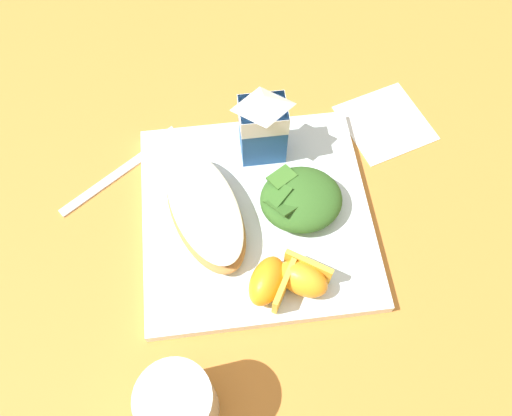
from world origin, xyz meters
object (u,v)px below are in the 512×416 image
object	(u,v)px
cheesy_pizza_bread	(205,213)
metal_fork	(131,163)
white_plate	(256,215)
paper_napkin	(385,123)
milk_carton	(263,123)
green_salad_pile	(300,196)
drinking_clear_cup	(179,404)
orange_wedge_front	(272,281)
orange_wedge_middle	(303,277)

from	to	relation	value
cheesy_pizza_bread	metal_fork	bearing A→B (deg)	132.39
white_plate	paper_napkin	bearing A→B (deg)	32.19
metal_fork	paper_napkin	bearing A→B (deg)	4.17
cheesy_pizza_bread	milk_carton	world-z (taller)	milk_carton
white_plate	paper_napkin	size ratio (longest dim) A/B	2.55
green_salad_pile	paper_napkin	size ratio (longest dim) A/B	0.91
white_plate	green_salad_pile	distance (m)	0.06
paper_napkin	metal_fork	distance (m)	0.35
paper_napkin	drinking_clear_cup	xyz separation A→B (m)	(-0.30, -0.34, 0.05)
drinking_clear_cup	orange_wedge_front	bearing A→B (deg)	47.36
orange_wedge_front	milk_carton	bearing A→B (deg)	85.87
milk_carton	drinking_clear_cup	world-z (taller)	milk_carton
milk_carton	paper_napkin	bearing A→B (deg)	11.27
drinking_clear_cup	white_plate	bearing A→B (deg)	64.71
paper_napkin	drinking_clear_cup	size ratio (longest dim) A/B	1.16
milk_carton	orange_wedge_middle	distance (m)	0.19
cheesy_pizza_bread	metal_fork	size ratio (longest dim) A/B	1.14
cheesy_pizza_bread	green_salad_pile	distance (m)	0.12
orange_wedge_front	white_plate	bearing A→B (deg)	93.42
orange_wedge_front	orange_wedge_middle	size ratio (longest dim) A/B	1.00
orange_wedge_middle	white_plate	bearing A→B (deg)	112.45
green_salad_pile	orange_wedge_front	world-z (taller)	green_salad_pile
white_plate	paper_napkin	xyz separation A→B (m)	(0.20, 0.12, -0.01)
green_salad_pile	orange_wedge_front	size ratio (longest dim) A/B	1.43
milk_carton	orange_wedge_front	bearing A→B (deg)	-94.13
white_plate	orange_wedge_middle	bearing A→B (deg)	-67.55
green_salad_pile	paper_napkin	world-z (taller)	green_salad_pile
milk_carton	white_plate	bearing A→B (deg)	-102.31
metal_fork	drinking_clear_cup	world-z (taller)	drinking_clear_cup
white_plate	orange_wedge_middle	world-z (taller)	orange_wedge_middle
green_salad_pile	paper_napkin	xyz separation A→B (m)	(0.14, 0.12, -0.03)
green_salad_pile	metal_fork	distance (m)	0.23
metal_fork	orange_wedge_front	bearing A→B (deg)	-50.70
white_plate	drinking_clear_cup	world-z (taller)	drinking_clear_cup
orange_wedge_front	orange_wedge_middle	bearing A→B (deg)	0.12
cheesy_pizza_bread	paper_napkin	distance (m)	0.29
cheesy_pizza_bread	drinking_clear_cup	size ratio (longest dim) A/B	1.95
white_plate	metal_fork	xyz separation A→B (m)	(-0.16, 0.10, -0.01)
cheesy_pizza_bread	green_salad_pile	world-z (taller)	green_salad_pile
white_plate	metal_fork	world-z (taller)	white_plate
green_salad_pile	cheesy_pizza_bread	bearing A→B (deg)	-175.43
green_salad_pile	paper_napkin	bearing A→B (deg)	39.85
green_salad_pile	orange_wedge_middle	distance (m)	0.10
paper_napkin	metal_fork	size ratio (longest dim) A/B	0.67
orange_wedge_middle	metal_fork	world-z (taller)	orange_wedge_middle
cheesy_pizza_bread	paper_napkin	bearing A→B (deg)	26.42
metal_fork	drinking_clear_cup	xyz separation A→B (m)	(0.05, -0.31, 0.04)
white_plate	cheesy_pizza_bread	size ratio (longest dim) A/B	1.51
white_plate	milk_carton	distance (m)	0.11
paper_napkin	metal_fork	bearing A→B (deg)	-175.83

